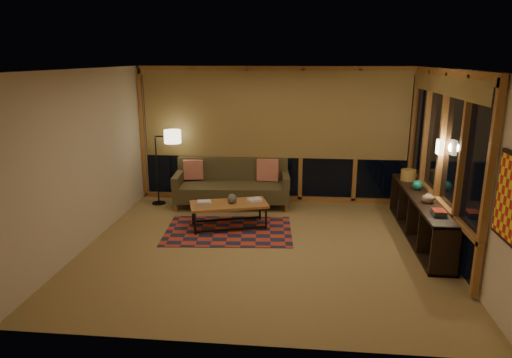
# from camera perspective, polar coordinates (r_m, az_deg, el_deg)

# --- Properties ---
(floor) EXTENTS (5.50, 5.00, 0.01)m
(floor) POSITION_cam_1_polar(r_m,az_deg,el_deg) (7.17, 0.95, -8.55)
(floor) COLOR #9B8148
(floor) RESTS_ON ground
(ceiling) EXTENTS (5.50, 5.00, 0.01)m
(ceiling) POSITION_cam_1_polar(r_m,az_deg,el_deg) (6.57, 1.05, 13.57)
(ceiling) COLOR beige
(ceiling) RESTS_ON walls
(walls) EXTENTS (5.51, 5.01, 2.70)m
(walls) POSITION_cam_1_polar(r_m,az_deg,el_deg) (6.74, 1.00, 2.03)
(walls) COLOR beige
(walls) RESTS_ON floor
(window_wall_back) EXTENTS (5.30, 0.16, 2.60)m
(window_wall_back) POSITION_cam_1_polar(r_m,az_deg,el_deg) (9.12, 2.28, 5.43)
(window_wall_back) COLOR #905C26
(window_wall_back) RESTS_ON walls
(window_wall_right) EXTENTS (0.16, 3.70, 2.60)m
(window_wall_right) POSITION_cam_1_polar(r_m,az_deg,el_deg) (7.61, 21.96, 2.43)
(window_wall_right) COLOR #905C26
(window_wall_right) RESTS_ON walls
(wall_art) EXTENTS (0.06, 0.74, 0.94)m
(wall_art) POSITION_cam_1_polar(r_m,az_deg,el_deg) (5.36, 29.37, -2.25)
(wall_art) COLOR red
(wall_art) RESTS_ON walls
(wall_sconce) EXTENTS (0.12, 0.18, 0.22)m
(wall_sconce) POSITION_cam_1_polar(r_m,az_deg,el_deg) (7.42, 21.97, 3.71)
(wall_sconce) COLOR beige
(wall_sconce) RESTS_ON walls
(sofa) EXTENTS (2.28, 1.08, 0.91)m
(sofa) POSITION_cam_1_polar(r_m,az_deg,el_deg) (8.98, -3.02, -0.60)
(sofa) COLOR #4B4527
(sofa) RESTS_ON floor
(pillow_left) EXTENTS (0.41, 0.20, 0.39)m
(pillow_left) POSITION_cam_1_polar(r_m,az_deg,el_deg) (9.23, -7.83, 0.96)
(pillow_left) COLOR red
(pillow_left) RESTS_ON sofa
(pillow_right) EXTENTS (0.44, 0.17, 0.43)m
(pillow_right) POSITION_cam_1_polar(r_m,az_deg,el_deg) (9.13, 1.49, 1.07)
(pillow_right) COLOR red
(pillow_right) RESTS_ON sofa
(area_rug) EXTENTS (2.23, 1.58, 0.01)m
(area_rug) POSITION_cam_1_polar(r_m,az_deg,el_deg) (7.82, -3.45, -6.48)
(area_rug) COLOR #B43623
(area_rug) RESTS_ON floor
(coffee_table) EXTENTS (1.43, 0.96, 0.44)m
(coffee_table) POSITION_cam_1_polar(r_m,az_deg,el_deg) (7.92, -3.40, -4.55)
(coffee_table) COLOR #905C26
(coffee_table) RESTS_ON floor
(book_stack_a) EXTENTS (0.28, 0.24, 0.07)m
(book_stack_a) POSITION_cam_1_polar(r_m,az_deg,el_deg) (7.80, -6.52, -2.93)
(book_stack_a) COLOR silver
(book_stack_a) RESTS_ON coffee_table
(book_stack_b) EXTENTS (0.31, 0.29, 0.05)m
(book_stack_b) POSITION_cam_1_polar(r_m,az_deg,el_deg) (7.95, -0.15, -2.58)
(book_stack_b) COLOR silver
(book_stack_b) RESTS_ON coffee_table
(ceramic_pot) EXTENTS (0.18, 0.18, 0.16)m
(ceramic_pot) POSITION_cam_1_polar(r_m,az_deg,el_deg) (7.83, -3.01, -2.44)
(ceramic_pot) COLOR black
(ceramic_pot) RESTS_ON coffee_table
(floor_lamp) EXTENTS (0.51, 0.33, 1.51)m
(floor_lamp) POSITION_cam_1_polar(r_m,az_deg,el_deg) (9.25, -12.30, 1.46)
(floor_lamp) COLOR black
(floor_lamp) RESTS_ON floor
(bookshelf) EXTENTS (0.40, 2.87, 0.72)m
(bookshelf) POSITION_cam_1_polar(r_m,az_deg,el_deg) (7.88, 19.79, -4.45)
(bookshelf) COLOR black
(bookshelf) RESTS_ON floor
(basket) EXTENTS (0.31, 0.31, 0.20)m
(basket) POSITION_cam_1_polar(r_m,az_deg,el_deg) (8.63, 18.49, 0.48)
(basket) COLOR #A98744
(basket) RESTS_ON bookshelf
(teal_bowl) EXTENTS (0.17, 0.17, 0.17)m
(teal_bowl) POSITION_cam_1_polar(r_m,az_deg,el_deg) (8.06, 19.54, -0.72)
(teal_bowl) COLOR #17766C
(teal_bowl) RESTS_ON bookshelf
(vase) EXTENTS (0.21, 0.21, 0.19)m
(vase) POSITION_cam_1_polar(r_m,az_deg,el_deg) (7.41, 20.76, -2.08)
(vase) COLOR tan
(vase) RESTS_ON bookshelf
(shelf_book_stack) EXTENTS (0.20, 0.26, 0.07)m
(shelf_book_stack) POSITION_cam_1_polar(r_m,az_deg,el_deg) (6.91, 21.88, -3.90)
(shelf_book_stack) COLOR silver
(shelf_book_stack) RESTS_ON bookshelf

